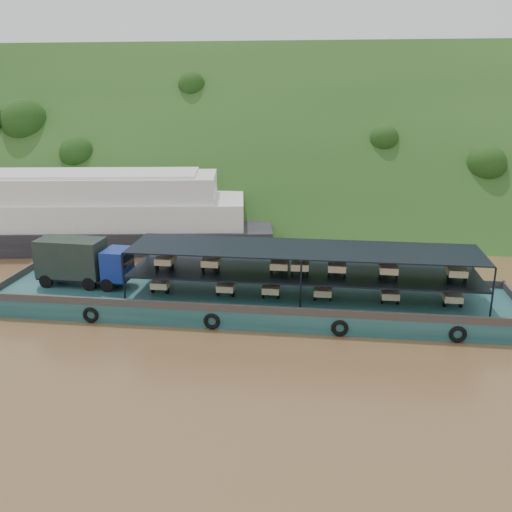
# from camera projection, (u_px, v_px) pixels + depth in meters

# --- Properties ---
(ground) EXTENTS (160.00, 160.00, 0.00)m
(ground) POSITION_uv_depth(u_px,v_px,m) (280.00, 316.00, 38.21)
(ground) COLOR brown
(ground) RESTS_ON ground
(hillside) EXTENTS (140.00, 39.60, 39.60)m
(hillside) POSITION_uv_depth(u_px,v_px,m) (305.00, 206.00, 72.37)
(hillside) COLOR #1A3814
(hillside) RESTS_ON ground
(cargo_barge) EXTENTS (35.00, 7.18, 4.54)m
(cargo_barge) POSITION_uv_depth(u_px,v_px,m) (238.00, 294.00, 38.97)
(cargo_barge) COLOR #123D40
(cargo_barge) RESTS_ON ground
(passenger_ferry) EXTENTS (35.77, 14.01, 7.06)m
(passenger_ferry) POSITION_uv_depth(u_px,v_px,m) (87.00, 214.00, 54.05)
(passenger_ferry) COLOR black
(passenger_ferry) RESTS_ON ground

